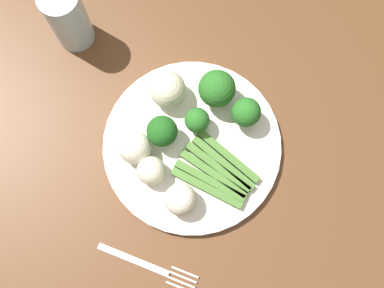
{
  "coord_description": "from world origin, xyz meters",
  "views": [
    {
      "loc": [
        0.15,
        0.07,
        1.51
      ],
      "look_at": [
        -0.03,
        0.05,
        0.76
      ],
      "focal_mm": 44.55,
      "sensor_mm": 36.0,
      "label": 1
    }
  ],
  "objects": [
    {
      "name": "dining_table",
      "position": [
        0.0,
        0.0,
        0.64
      ],
      "size": [
        1.18,
        1.05,
        0.74
      ],
      "color": "brown",
      "rests_on": "ground_plane"
    },
    {
      "name": "cauliflower_back_right",
      "position": [
        0.03,
        -0.01,
        0.78
      ],
      "size": [
        0.05,
        0.05,
        0.05
      ],
      "primitive_type": "sphere",
      "color": "beige",
      "rests_on": "plate"
    },
    {
      "name": "water_glass",
      "position": [
        -0.21,
        -0.17,
        0.81
      ],
      "size": [
        0.07,
        0.07,
        0.13
      ],
      "primitive_type": "cylinder",
      "color": "silver",
      "rests_on": "dining_table"
    },
    {
      "name": "broccoli_right",
      "position": [
        -0.08,
        0.13,
        0.79
      ],
      "size": [
        0.05,
        0.05,
        0.06
      ],
      "color": "#568E33",
      "rests_on": "plate"
    },
    {
      "name": "cauliflower_front_left",
      "position": [
        0.07,
        0.04,
        0.78
      ],
      "size": [
        0.05,
        0.05,
        0.05
      ],
      "primitive_type": "sphere",
      "color": "silver",
      "rests_on": "plate"
    },
    {
      "name": "broccoli_outer_edge",
      "position": [
        -0.04,
        0.0,
        0.79
      ],
      "size": [
        0.05,
        0.05,
        0.06
      ],
      "color": "#4C7F2B",
      "rests_on": "plate"
    },
    {
      "name": "cauliflower_near_center",
      "position": [
        -0.01,
        -0.04,
        0.78
      ],
      "size": [
        0.05,
        0.05,
        0.05
      ],
      "primitive_type": "sphere",
      "color": "silver",
      "rests_on": "plate"
    },
    {
      "name": "ground_plane",
      "position": [
        0.0,
        0.0,
        -0.01
      ],
      "size": [
        6.0,
        6.0,
        0.02
      ],
      "primitive_type": "cube",
      "color": "#B7A88E"
    },
    {
      "name": "fork",
      "position": [
        0.17,
        -0.0,
        0.75
      ],
      "size": [
        0.06,
        0.16,
        0.0
      ],
      "rotation": [
        0.0,
        0.0,
        1.3
      ],
      "color": "silver",
      "rests_on": "dining_table"
    },
    {
      "name": "broccoli_front",
      "position": [
        -0.11,
        0.08,
        0.8
      ],
      "size": [
        0.06,
        0.06,
        0.07
      ],
      "color": "#568E33",
      "rests_on": "plate"
    },
    {
      "name": "asparagus_bundle",
      "position": [
        0.01,
        0.09,
        0.76
      ],
      "size": [
        0.12,
        0.14,
        0.01
      ],
      "rotation": [
        0.0,
        0.0,
        4.19
      ],
      "color": "#47752D",
      "rests_on": "plate"
    },
    {
      "name": "plate",
      "position": [
        -0.03,
        0.05,
        0.75
      ],
      "size": [
        0.29,
        0.29,
        0.01
      ],
      "primitive_type": "cylinder",
      "color": "silver",
      "rests_on": "dining_table"
    },
    {
      "name": "cauliflower_mid",
      "position": [
        -0.11,
        -0.0,
        0.79
      ],
      "size": [
        0.06,
        0.06,
        0.06
      ],
      "primitive_type": "sphere",
      "color": "beige",
      "rests_on": "plate"
    },
    {
      "name": "broccoli_left",
      "position": [
        -0.06,
        0.05,
        0.79
      ],
      "size": [
        0.04,
        0.04,
        0.05
      ],
      "color": "#568E33",
      "rests_on": "plate"
    }
  ]
}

